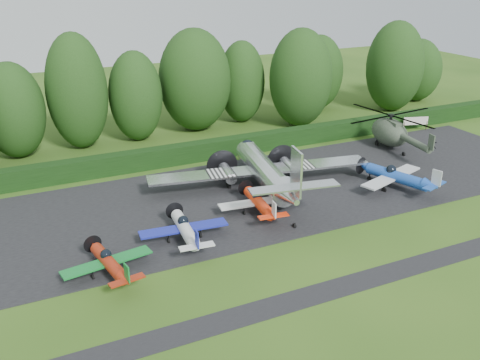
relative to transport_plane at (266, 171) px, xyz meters
name	(u,v)px	position (x,y,z in m)	size (l,w,h in m)	color
ground	(293,247)	(-3.19, -10.55, -1.94)	(160.00, 160.00, 0.00)	#274A15
apron	(237,198)	(-3.19, -0.55, -1.93)	(70.00, 18.00, 0.01)	black
taxiway_verge	(339,288)	(-3.19, -16.55, -1.94)	(70.00, 2.00, 0.00)	black
hedgerow	(195,160)	(-3.19, 10.45, -1.94)	(90.00, 1.60, 2.00)	black
transport_plane	(266,171)	(0.00, 0.00, 0.00)	(21.68, 16.63, 6.95)	silver
light_plane_red	(109,263)	(-16.61, -8.52, -0.92)	(6.37, 6.70, 2.45)	#99240E
light_plane_white	(185,229)	(-10.26, -6.21, -0.83)	(6.91, 7.26, 2.65)	silver
light_plane_orange	(259,202)	(-2.89, -4.29, -0.85)	(6.78, 7.13, 2.61)	#F2330E
light_plane_blue	(397,176)	(11.39, -5.01, -0.66)	(7.98, 8.39, 3.07)	#1B49A7
helicopter	(390,130)	(18.80, 4.93, 0.17)	(12.18, 14.27, 3.92)	#323C2E
sign_board	(416,122)	(26.12, 8.62, -0.70)	(3.25, 0.12, 1.83)	#3F3326
tree_1	(318,72)	(20.92, 23.55, 3.35)	(7.08, 7.08, 10.59)	black
tree_2	(195,80)	(1.16, 21.23, 4.42)	(8.99, 8.99, 12.74)	black
tree_4	(13,111)	(-20.23, 19.94, 3.30)	(6.73, 6.73, 10.49)	black
tree_6	(301,78)	(13.98, 17.07, 4.33)	(7.99, 7.99, 12.55)	black
tree_7	(77,92)	(-13.32, 20.25, 4.62)	(6.81, 6.81, 13.14)	black
tree_8	(136,96)	(-6.70, 20.25, 3.40)	(6.28, 6.28, 10.70)	black
tree_9	(395,66)	(30.05, 18.07, 4.37)	(8.00, 8.00, 12.63)	black
tree_10	(417,70)	(37.19, 21.12, 2.75)	(7.24, 7.24, 9.40)	black
tree_11	(242,82)	(8.02, 22.03, 3.42)	(6.07, 6.07, 10.74)	black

